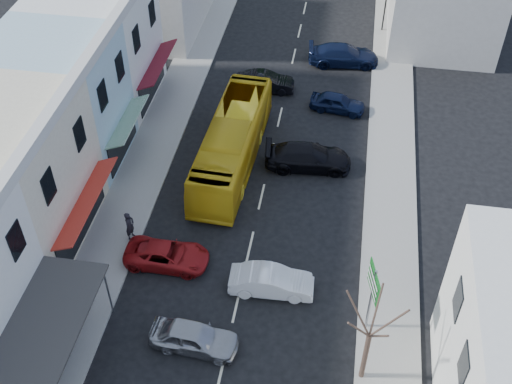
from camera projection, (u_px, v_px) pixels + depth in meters
name	position (u px, v px, depth m)	size (l,w,h in m)	color
ground	(237.00, 305.00, 31.99)	(120.00, 120.00, 0.00)	black
sidewalk_left	(148.00, 161.00, 40.06)	(3.00, 52.00, 0.15)	gray
sidewalk_right	(391.00, 187.00, 38.28)	(3.00, 52.00, 0.15)	gray
shopfront_row	(23.00, 154.00, 34.37)	(8.25, 30.00, 8.00)	white
bus	(232.00, 143.00, 38.97)	(2.50, 11.60, 3.10)	yellow
car_silver	(194.00, 337.00, 29.75)	(1.80, 4.40, 1.40)	#A3A4A8
car_white	(271.00, 282.00, 32.19)	(1.80, 4.40, 1.40)	white
car_red	(167.00, 254.00, 33.54)	(1.90, 4.60, 1.40)	maroon
car_black_near	(308.00, 158.00, 39.30)	(1.84, 4.50, 1.40)	black
car_navy_mid	(338.00, 102.00, 43.66)	(1.80, 4.40, 1.40)	black
car_black_far	(265.00, 82.00, 45.46)	(1.80, 4.40, 1.40)	black
car_navy_far	(343.00, 56.00, 48.07)	(1.84, 4.50, 1.40)	black
pedestrian_left	(130.00, 226.00, 34.60)	(0.60, 0.40, 1.70)	black
direction_sign	(371.00, 301.00, 29.58)	(0.66, 1.88, 4.20)	#105C1A
street_tree	(369.00, 336.00, 26.85)	(2.32, 2.32, 6.39)	#35261D
traffic_signal	(386.00, 3.00, 50.49)	(0.73, 1.08, 4.95)	black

